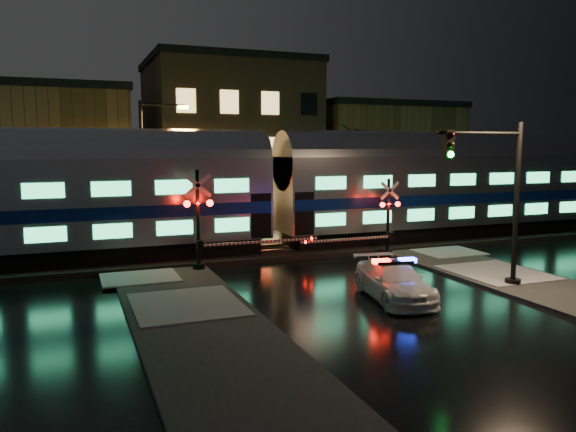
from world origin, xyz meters
The scene contains 13 objects.
ground centered at (0.00, 0.00, 0.00)m, with size 120.00×120.00×0.00m, color black.
ballast centered at (0.00, 5.00, 0.12)m, with size 90.00×4.20×0.24m, color black.
sidewalk_left centered at (-6.50, -6.00, 0.06)m, with size 4.00×20.00×0.12m, color #2D2D2D.
sidewalk_right centered at (6.50, -6.00, 0.06)m, with size 4.00×20.00×0.12m, color #2D2D2D.
building_left centered at (-13.00, 22.00, 4.50)m, with size 14.00×10.00×9.00m, color brown.
building_mid centered at (2.00, 22.50, 5.75)m, with size 12.00×11.00×11.50m, color brown.
building_right centered at (15.00, 22.00, 4.25)m, with size 12.00×10.00×8.50m, color brown.
train centered at (-0.59, 5.00, 3.38)m, with size 51.00×3.12×5.92m.
police_car centered at (0.53, -4.54, 0.66)m, with size 2.53×4.71×1.45m.
crossing_signal_right centered at (4.14, 2.30, 1.56)m, with size 5.36×0.64×3.80m.
crossing_signal_left centered at (-4.56, 2.31, 1.82)m, with size 6.19×0.67×4.38m.
traffic_light centered at (4.75, -4.75, 3.33)m, with size 4.05×0.72×6.26m.
streetlight centered at (-6.10, 9.00, 4.44)m, with size 2.58×0.27×7.71m.
Camera 1 is at (-10.00, -21.16, 5.38)m, focal length 35.00 mm.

